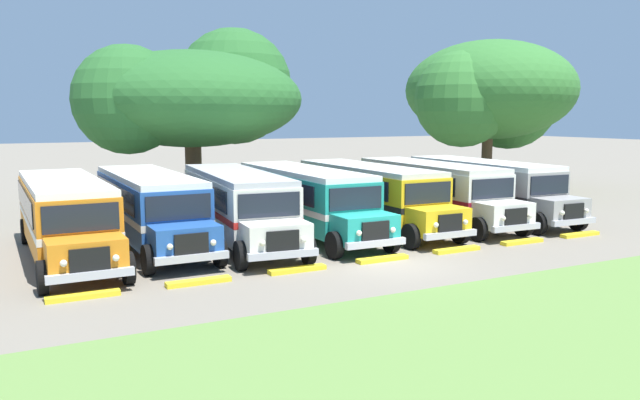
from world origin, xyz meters
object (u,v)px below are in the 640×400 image
(parked_bus_slot_0, at_px, (65,214))
(parked_bus_slot_1, at_px, (150,205))
(parked_bus_slot_2, at_px, (238,203))
(broad_shade_tree, at_px, (192,96))
(parked_bus_slot_5, at_px, (432,189))
(parked_bus_slot_6, at_px, (485,186))
(secondary_tree, at_px, (485,95))
(parked_bus_slot_3, at_px, (306,197))
(parked_bus_slot_4, at_px, (370,193))

(parked_bus_slot_0, distance_m, parked_bus_slot_1, 3.32)
(parked_bus_slot_2, relative_size, broad_shade_tree, 0.85)
(parked_bus_slot_5, distance_m, parked_bus_slot_6, 3.22)
(parked_bus_slot_5, bearing_deg, secondary_tree, 131.45)
(parked_bus_slot_0, xyz_separation_m, parked_bus_slot_5, (16.53, 0.15, 0.00))
(parked_bus_slot_1, distance_m, parked_bus_slot_2, 3.44)
(parked_bus_slot_3, relative_size, parked_bus_slot_4, 1.00)
(parked_bus_slot_0, distance_m, parked_bus_slot_2, 6.53)
(parked_bus_slot_1, relative_size, parked_bus_slot_4, 1.00)
(parked_bus_slot_0, relative_size, broad_shade_tree, 0.85)
(broad_shade_tree, bearing_deg, parked_bus_slot_3, -81.10)
(parked_bus_slot_4, xyz_separation_m, broad_shade_tree, (-5.06, 10.93, 4.58))
(parked_bus_slot_4, xyz_separation_m, parked_bus_slot_5, (3.48, -0.03, 0.00))
(parked_bus_slot_1, xyz_separation_m, secondary_tree, (25.52, 9.44, 4.93))
(parked_bus_slot_0, height_order, parked_bus_slot_1, same)
(parked_bus_slot_3, distance_m, parked_bus_slot_6, 10.04)
(parked_bus_slot_1, relative_size, parked_bus_slot_5, 1.00)
(parked_bus_slot_0, distance_m, parked_bus_slot_6, 19.74)
(parked_bus_slot_2, xyz_separation_m, parked_bus_slot_4, (6.51, 0.25, 0.00))
(broad_shade_tree, bearing_deg, parked_bus_slot_0, -125.69)
(parked_bus_slot_6, bearing_deg, broad_shade_tree, -131.22)
(parked_bus_slot_0, distance_m, secondary_tree, 30.91)
(parked_bus_slot_2, xyz_separation_m, secondary_tree, (22.20, 10.35, 4.93))
(parked_bus_slot_0, height_order, parked_bus_slot_2, same)
(parked_bus_slot_2, distance_m, secondary_tree, 24.98)
(parked_bus_slot_1, xyz_separation_m, parked_bus_slot_4, (9.83, -0.66, 0.00))
(parked_bus_slot_1, distance_m, parked_bus_slot_4, 9.85)
(parked_bus_slot_3, height_order, parked_bus_slot_6, same)
(parked_bus_slot_6, height_order, secondary_tree, secondary_tree)
(parked_bus_slot_5, relative_size, parked_bus_slot_6, 1.00)
(parked_bus_slot_2, distance_m, parked_bus_slot_6, 13.21)
(parked_bus_slot_2, height_order, broad_shade_tree, broad_shade_tree)
(parked_bus_slot_1, bearing_deg, parked_bus_slot_2, 74.38)
(parked_bus_slot_1, bearing_deg, parked_bus_slot_5, 86.78)
(parked_bus_slot_1, height_order, parked_bus_slot_2, same)
(secondary_tree, bearing_deg, parked_bus_slot_4, -147.24)
(secondary_tree, bearing_deg, parked_bus_slot_3, -151.83)
(secondary_tree, bearing_deg, broad_shade_tree, 177.70)
(parked_bus_slot_1, distance_m, parked_bus_slot_3, 6.54)
(parked_bus_slot_0, height_order, parked_bus_slot_5, same)
(parked_bus_slot_0, relative_size, parked_bus_slot_6, 1.00)
(parked_bus_slot_2, relative_size, parked_bus_slot_6, 1.01)
(parked_bus_slot_5, height_order, parked_bus_slot_6, same)
(parked_bus_slot_3, height_order, parked_bus_slot_5, same)
(parked_bus_slot_1, relative_size, broad_shade_tree, 0.84)
(parked_bus_slot_6, height_order, broad_shade_tree, broad_shade_tree)
(parked_bus_slot_1, height_order, parked_bus_slot_5, same)
(parked_bus_slot_4, bearing_deg, broad_shade_tree, -155.03)
(parked_bus_slot_0, height_order, broad_shade_tree, broad_shade_tree)
(parked_bus_slot_2, bearing_deg, parked_bus_slot_3, 98.11)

